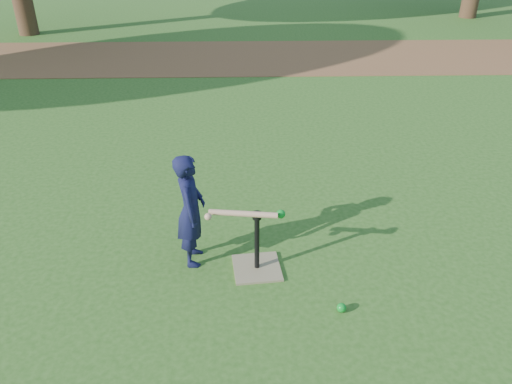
{
  "coord_description": "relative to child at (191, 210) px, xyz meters",
  "views": [
    {
      "loc": [
        -0.39,
        -3.67,
        2.91
      ],
      "look_at": [
        -0.28,
        0.29,
        0.65
      ],
      "focal_mm": 35.0,
      "sensor_mm": 36.0,
      "label": 1
    }
  ],
  "objects": [
    {
      "name": "dirt_strip",
      "position": [
        0.87,
        7.35,
        -0.54
      ],
      "size": [
        24.0,
        3.0,
        0.01
      ],
      "primitive_type": "cube",
      "color": "brown",
      "rests_on": "ground"
    },
    {
      "name": "ground",
      "position": [
        0.87,
        -0.15,
        -0.55
      ],
      "size": [
        80.0,
        80.0,
        0.0
      ],
      "primitive_type": "plane",
      "color": "#285116",
      "rests_on": "ground"
    },
    {
      "name": "child",
      "position": [
        0.0,
        0.0,
        0.0
      ],
      "size": [
        0.27,
        0.4,
        1.09
      ],
      "primitive_type": "imported",
      "rotation": [
        0.0,
        0.0,
        1.59
      ],
      "color": "black",
      "rests_on": "ground"
    },
    {
      "name": "wiffle_ball_ground",
      "position": [
        1.28,
        -0.75,
        -0.51
      ],
      "size": [
        0.08,
        0.08,
        0.08
      ],
      "primitive_type": "sphere",
      "color": "#0B821F",
      "rests_on": "ground"
    },
    {
      "name": "swing_action",
      "position": [
        0.51,
        -0.19,
        0.07
      ],
      "size": [
        0.7,
        0.14,
        0.09
      ],
      "color": "tan",
      "rests_on": "ground"
    },
    {
      "name": "batting_tee",
      "position": [
        0.59,
        -0.16,
        -0.44
      ],
      "size": [
        0.47,
        0.47,
        0.61
      ],
      "color": "#867755",
      "rests_on": "ground"
    }
  ]
}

